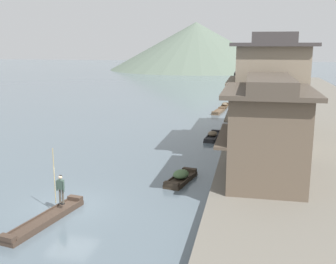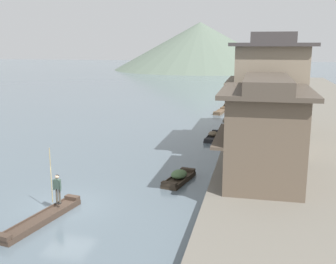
% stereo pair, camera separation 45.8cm
% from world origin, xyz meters
% --- Properties ---
extents(ground_plane, '(400.00, 400.00, 0.00)m').
position_xyz_m(ground_plane, '(0.00, 0.00, 0.00)').
color(ground_plane, slate).
extents(riverbank_right, '(18.00, 110.00, 0.80)m').
position_xyz_m(riverbank_right, '(16.49, 30.00, 0.40)').
color(riverbank_right, '#6B665B').
rests_on(riverbank_right, ground).
extents(boat_foreground_poled, '(1.90, 5.52, 0.47)m').
position_xyz_m(boat_foreground_poled, '(-0.33, -2.14, 0.15)').
color(boat_foreground_poled, '#423328').
rests_on(boat_foreground_poled, ground).
extents(boatman_person, '(0.57, 0.29, 3.04)m').
position_xyz_m(boatman_person, '(-0.09, -0.81, 1.48)').
color(boatman_person, black).
rests_on(boatman_person, boat_foreground_poled).
extents(boat_moored_nearest, '(1.76, 3.61, 0.76)m').
position_xyz_m(boat_moored_nearest, '(5.27, 5.32, 0.29)').
color(boat_moored_nearest, '#33281E').
rests_on(boat_moored_nearest, ground).
extents(boat_moored_second, '(2.15, 5.23, 0.47)m').
position_xyz_m(boat_moored_second, '(5.80, 54.57, 0.15)').
color(boat_moored_second, '#33281E').
rests_on(boat_moored_second, ground).
extents(boat_moored_third, '(1.28, 4.38, 0.68)m').
position_xyz_m(boat_moored_third, '(6.08, 18.11, 0.24)').
color(boat_moored_third, '#232326').
rests_on(boat_moored_third, ground).
extents(boat_moored_far, '(1.07, 4.55, 0.62)m').
position_xyz_m(boat_moored_far, '(5.86, 37.92, 0.21)').
color(boat_moored_far, brown).
rests_on(boat_moored_far, ground).
extents(boat_midriver_drifting, '(1.52, 4.29, 0.45)m').
position_xyz_m(boat_midriver_drifting, '(5.43, 32.90, 0.15)').
color(boat_midriver_drifting, brown).
rests_on(boat_midriver_drifting, ground).
extents(house_waterfront_nearest, '(5.38, 7.51, 6.14)m').
position_xyz_m(house_waterfront_nearest, '(10.49, 4.49, 3.80)').
color(house_waterfront_nearest, brown).
rests_on(house_waterfront_nearest, riverbank_right).
extents(house_waterfront_second, '(6.09, 8.11, 8.74)m').
position_xyz_m(house_waterfront_second, '(10.85, 12.52, 5.09)').
color(house_waterfront_second, gray).
rests_on(house_waterfront_second, riverbank_right).
extents(house_waterfront_tall, '(5.58, 8.29, 6.14)m').
position_xyz_m(house_waterfront_tall, '(10.59, 21.26, 3.79)').
color(house_waterfront_tall, gray).
rests_on(house_waterfront_tall, riverbank_right).
extents(hill_far_west, '(60.25, 60.25, 16.30)m').
position_xyz_m(hill_far_west, '(-10.24, 124.68, 8.15)').
color(hill_far_west, '#5B6B5B').
rests_on(hill_far_west, ground).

